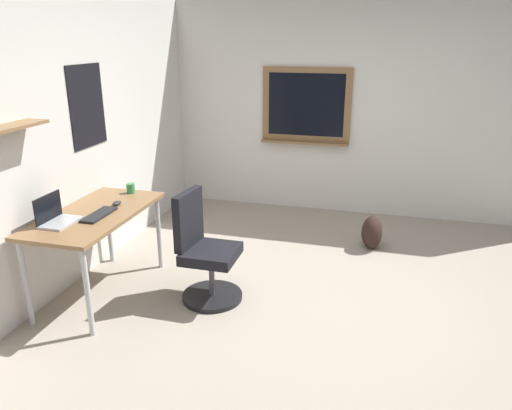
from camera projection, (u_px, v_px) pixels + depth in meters
name	position (u px, v px, depth m)	size (l,w,h in m)	color
ground_plane	(338.00, 307.00, 4.09)	(5.20, 5.20, 0.00)	#9E9384
wall_back	(66.00, 139.00, 4.25)	(5.00, 0.30, 2.60)	silver
wall_right	(363.00, 110.00, 5.89)	(0.22, 5.00, 2.60)	silver
desk	(96.00, 221.00, 4.09)	(1.31, 0.66, 0.76)	olive
office_chair	(204.00, 254.00, 4.11)	(0.52, 0.52, 0.95)	black
laptop	(56.00, 216.00, 3.82)	(0.31, 0.21, 0.23)	#ADAFB5
keyboard	(99.00, 215.00, 3.98)	(0.37, 0.13, 0.02)	black
computer_mouse	(117.00, 203.00, 4.24)	(0.10, 0.06, 0.03)	#262628
coffee_mug	(131.00, 188.00, 4.55)	(0.08, 0.08, 0.09)	#338C4C
backpack	(372.00, 232.00, 5.18)	(0.32, 0.22, 0.35)	black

